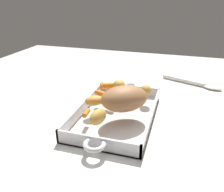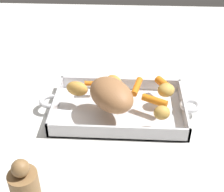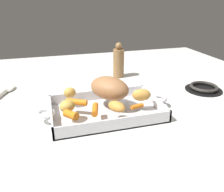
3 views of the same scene
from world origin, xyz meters
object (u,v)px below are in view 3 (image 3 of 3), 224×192
Objects in this scene: baby_carrot_long at (71,115)px; serving_spoon at (0,95)px; roasting_dish at (106,111)px; baby_carrot_northwest at (76,102)px; potato_corner at (67,106)px; potato_whole at (70,93)px; potato_halved at (141,95)px; baby_carrot_center_right at (95,109)px; stove_burner_rear at (204,88)px; potato_golden_small at (117,106)px; pork_roast at (109,88)px; pepper_mill at (119,62)px; baby_carrot_short at (137,106)px.

baby_carrot_long reaches higher than serving_spoon.
roasting_dish is 0.10m from baby_carrot_northwest.
serving_spoon is at bearing 130.69° from potato_corner.
potato_whole is at bearing 84.68° from baby_carrot_long.
baby_carrot_northwest is at bearing 172.10° from potato_halved.
potato_halved is at bearing 2.13° from potato_corner.
baby_carrot_center_right is 0.17m from potato_halved.
stove_burner_rear reaches higher than serving_spoon.
potato_whole is 0.31m from serving_spoon.
roasting_dish is at bearing -33.84° from potato_whole.
potato_golden_small is (0.11, -0.08, 0.01)m from baby_carrot_northwest.
pork_roast is 0.86× the size of pepper_mill.
potato_golden_small is 0.25× the size of serving_spoon.
pork_roast is 0.10m from potato_golden_small.
potato_whole is (0.01, 0.15, 0.01)m from baby_carrot_long.
baby_carrot_center_right is at bearing -131.24° from roasting_dish.
baby_carrot_northwest is at bearing 145.06° from potato_golden_small.
pepper_mill is (0.07, 0.42, 0.03)m from baby_carrot_short.
stove_burner_rear is (0.43, 0.15, -0.05)m from potato_golden_small.
baby_carrot_northwest is 0.20m from baby_carrot_short.
baby_carrot_long is at bearing -178.35° from baby_carrot_short.
baby_carrot_center_right is at bearing -113.41° from serving_spoon.
roasting_dish is at bearing 140.88° from baby_carrot_short.
potato_halved is at bearing -22.15° from potato_whole.
pork_roast is 3.00× the size of potato_corner.
baby_carrot_northwest is 1.52× the size of baby_carrot_long.
potato_corner reaches higher than roasting_dish.
baby_carrot_short reaches higher than roasting_dish.
stove_burner_rear is at bearing 19.65° from potato_golden_small.
baby_carrot_short is 0.16× the size of serving_spoon.
potato_corner is (-0.21, 0.04, 0.01)m from baby_carrot_short.
baby_carrot_short is 0.22m from potato_corner.
pork_roast is at bearing -99.23° from serving_spoon.
potato_whole is (-0.11, 0.07, 0.05)m from roasting_dish.
serving_spoon is 1.51× the size of pepper_mill.
baby_carrot_northwest is 0.42× the size of pepper_mill.
potato_whole is at bearing -178.64° from stove_burner_rear.
stove_burner_rear is at bearing 10.93° from roasting_dish.
potato_halved is 0.11m from potato_golden_small.
serving_spoon is at bearing 145.89° from roasting_dish.
potato_golden_small reaches higher than roasting_dish.
potato_halved is at bearing 25.62° from potato_golden_small.
baby_carrot_northwest is 0.42m from pepper_mill.
baby_carrot_long is 0.74× the size of potato_golden_small.
pork_roast is 0.12m from baby_carrot_short.
potato_corner is 0.59m from stove_burner_rear.
stove_burner_rear is 0.40m from pepper_mill.
baby_carrot_center_right is 1.57× the size of baby_carrot_long.
potato_golden_small is 1.48× the size of potato_whole.
stove_burner_rear is (0.33, 0.11, -0.05)m from potato_halved.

